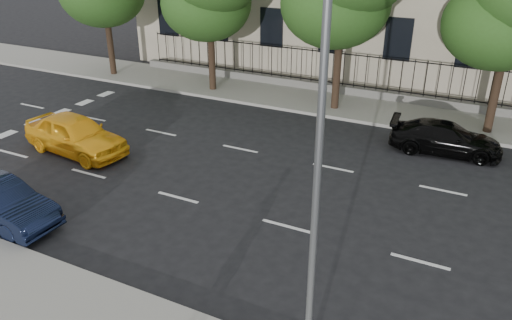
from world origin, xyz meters
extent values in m
plane|color=black|center=(0.00, 0.00, 0.00)|extent=(120.00, 120.00, 0.00)
cube|color=gray|center=(0.00, 14.00, 0.07)|extent=(60.00, 4.00, 0.15)
cube|color=slate|center=(0.00, 15.70, 0.35)|extent=(30.00, 0.50, 0.40)
cube|color=black|center=(0.00, 15.70, 0.65)|extent=(28.80, 0.05, 0.05)
cube|color=black|center=(0.00, 15.70, 2.25)|extent=(28.80, 0.05, 0.05)
cylinder|color=slate|center=(2.50, -2.30, 4.15)|extent=(0.14, 0.14, 8.00)
cylinder|color=#382619|center=(-16.00, 13.20, 1.72)|extent=(0.36, 0.36, 3.15)
cylinder|color=#382619|center=(-9.00, 13.20, 1.64)|extent=(0.36, 0.36, 2.97)
ellipsoid|color=#2D561C|center=(-9.40, 13.50, 4.62)|extent=(4.75, 4.75, 3.90)
cylinder|color=#382619|center=(-2.00, 13.20, 1.81)|extent=(0.36, 0.36, 3.32)
ellipsoid|color=#2D561C|center=(-2.40, 13.50, 5.09)|extent=(5.13, 5.13, 4.21)
cylinder|color=#382619|center=(5.00, 13.20, 1.69)|extent=(0.36, 0.36, 3.08)
ellipsoid|color=#2D561C|center=(4.60, 13.50, 4.67)|extent=(4.56, 4.56, 3.74)
imported|color=yellow|center=(-9.74, 3.78, 0.79)|extent=(4.82, 2.38, 1.58)
imported|color=black|center=(3.55, 10.36, 0.63)|extent=(4.49, 2.13, 1.26)
camera|label=1|loc=(4.91, -9.53, 8.43)|focal=35.00mm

